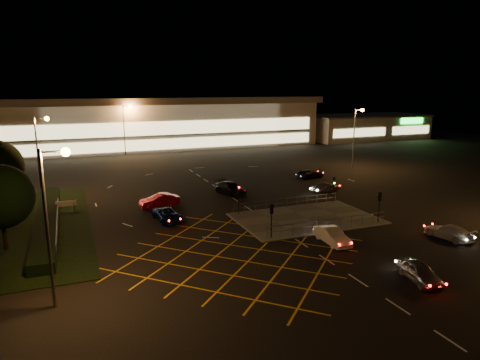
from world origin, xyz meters
name	(u,v)px	position (x,y,z in m)	size (l,w,h in m)	color
ground	(280,216)	(0.00, 0.00, 0.00)	(180.00, 180.00, 0.00)	black
pedestrian_island	(306,219)	(2.00, -2.00, 0.06)	(14.00, 9.00, 0.12)	#4C4944
hedge	(47,220)	(-23.00, 6.00, 0.50)	(2.00, 26.00, 1.00)	black
supermarket	(160,122)	(0.00, 61.95, 5.31)	(72.00, 26.50, 10.50)	beige
retail_unit_a	(343,128)	(46.00, 53.97, 3.21)	(18.80, 14.80, 6.35)	beige
retail_unit_b	(392,125)	(62.00, 53.96, 3.22)	(14.80, 14.80, 6.35)	beige
streetlight_sw	(53,206)	(-21.56, -12.00, 6.56)	(1.78, 0.56, 10.03)	slate
streetlight_nw	(41,145)	(-23.56, 18.00, 6.56)	(1.78, 0.56, 10.03)	slate
streetlight_ne	(356,129)	(24.44, 20.00, 6.56)	(1.78, 0.56, 10.03)	slate
streetlight_far_left	(126,123)	(-9.56, 48.00, 6.56)	(1.78, 0.56, 10.03)	slate
streetlight_far_right	(298,117)	(30.44, 50.00, 6.56)	(1.78, 0.56, 10.03)	slate
signal_sw	(272,214)	(-4.00, -5.99, 2.37)	(0.28, 0.30, 3.15)	black
signal_se	(379,201)	(8.00, -5.99, 2.37)	(0.28, 0.30, 3.15)	black
signal_nw	(239,194)	(-4.00, 1.99, 2.37)	(0.28, 0.30, 3.15)	black
signal_ne	(334,184)	(8.00, 1.99, 2.37)	(0.28, 0.30, 3.15)	black
tree_e	(0,197)	(-26.00, 0.00, 4.64)	(5.40, 5.40, 7.35)	black
car_near_silver	(420,272)	(1.95, -17.70, 0.68)	(1.62, 4.02, 1.37)	#B1B3B9
car_queue_white	(332,236)	(0.49, -9.00, 0.70)	(1.48, 4.24, 1.40)	white
car_left_blue	(168,215)	(-11.53, 2.77, 0.63)	(2.10, 4.54, 1.26)	#0B1D47
car_far_dkgrey	(231,188)	(-1.51, 10.99, 0.75)	(2.09, 5.15, 1.50)	black
car_right_silver	(325,187)	(10.38, 7.30, 0.69)	(1.62, 4.03, 1.37)	#ABADB2
car_circ_red	(160,201)	(-11.23, 8.33, 0.75)	(1.59, 4.57, 1.51)	maroon
car_east_grey	(310,174)	(13.23, 15.86, 0.63)	(2.08, 4.51, 1.25)	black
car_approach_white	(449,232)	(11.00, -11.93, 0.64)	(1.80, 4.43, 1.29)	beige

